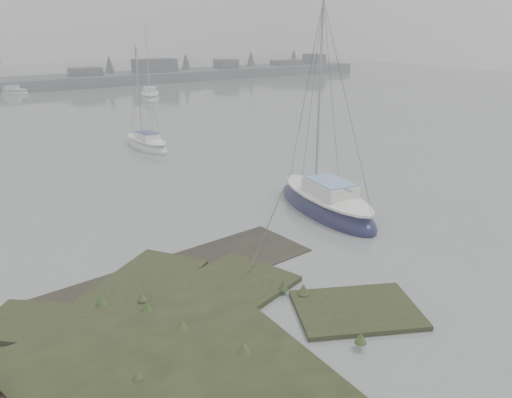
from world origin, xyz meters
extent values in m
plane|color=slate|center=(0.00, 30.00, 0.00)|extent=(160.00, 160.00, 0.00)
cube|color=#4C4F51|center=(26.00, 62.00, 0.60)|extent=(60.00, 8.00, 1.60)
cube|color=#424247|center=(10.00, 61.00, 1.40)|extent=(4.00, 3.00, 2.20)
cube|color=#424247|center=(20.00, 61.00, 1.80)|extent=(6.00, 3.00, 3.00)
cube|color=#424247|center=(32.00, 61.00, 1.55)|extent=(3.00, 3.00, 2.50)
cube|color=#424247|center=(44.00, 61.00, 1.30)|extent=(5.00, 3.00, 2.00)
cube|color=#424247|center=(50.00, 61.00, 1.70)|extent=(3.00, 3.00, 2.80)
cone|color=#384238|center=(14.00, 63.00, 2.20)|extent=(2.00, 2.00, 3.50)
cone|color=#384238|center=(26.00, 63.00, 2.20)|extent=(2.00, 2.00, 3.50)
cone|color=#384238|center=(38.00, 63.00, 2.20)|extent=(2.00, 2.00, 3.50)
cone|color=#384238|center=(47.00, 63.00, 2.20)|extent=(2.00, 2.00, 3.50)
ellipsoid|color=#0F0F34|center=(5.29, 6.39, 0.12)|extent=(3.17, 7.08, 1.66)
ellipsoid|color=silver|center=(5.29, 6.39, 0.78)|extent=(2.60, 6.15, 0.47)
cube|color=silver|center=(5.25, 6.10, 1.19)|extent=(1.77, 2.52, 0.49)
cube|color=#779CC4|center=(5.25, 6.10, 1.46)|extent=(1.65, 2.32, 0.08)
cylinder|color=#939399|center=(5.41, 7.26, 5.03)|extent=(0.11, 0.11, 7.81)
cylinder|color=#939399|center=(5.22, 5.90, 1.46)|extent=(0.46, 2.72, 0.09)
ellipsoid|color=silver|center=(3.20, 22.35, 0.09)|extent=(2.07, 5.25, 1.25)
ellipsoid|color=white|center=(3.20, 22.35, 0.59)|extent=(1.69, 4.57, 0.35)
cube|color=white|center=(3.22, 22.13, 0.90)|extent=(1.23, 1.84, 0.37)
cube|color=navy|center=(3.22, 22.13, 1.10)|extent=(1.15, 1.69, 0.06)
cylinder|color=#939399|center=(3.15, 23.01, 3.78)|extent=(0.08, 0.08, 5.87)
cylinder|color=#939399|center=(3.23, 21.98, 1.10)|extent=(0.22, 2.05, 0.07)
ellipsoid|color=silver|center=(12.39, 44.38, 0.11)|extent=(4.31, 6.58, 1.52)
ellipsoid|color=white|center=(12.39, 44.38, 0.72)|extent=(3.62, 5.68, 0.43)
cube|color=white|center=(12.29, 44.13, 1.09)|extent=(2.07, 2.50, 0.45)
cube|color=#A9ADB4|center=(12.29, 44.13, 1.34)|extent=(1.92, 2.30, 0.07)
cylinder|color=#939399|center=(12.70, 45.13, 4.62)|extent=(0.10, 0.10, 7.17)
cylinder|color=#939399|center=(12.22, 43.97, 1.34)|extent=(1.04, 2.35, 0.08)
ellipsoid|color=#AAAEB3|center=(0.02, 58.13, 0.08)|extent=(4.59, 4.14, 1.14)
ellipsoid|color=white|center=(0.02, 58.13, 0.53)|extent=(3.93, 3.53, 0.32)
cube|color=white|center=(0.18, 58.01, 0.81)|extent=(1.88, 1.79, 0.33)
cube|color=silver|center=(0.18, 58.01, 1.00)|extent=(1.73, 1.65, 0.05)
cylinder|color=#939399|center=(-0.44, 58.51, 3.44)|extent=(0.07, 0.07, 5.34)
cylinder|color=#939399|center=(0.28, 57.92, 1.00)|extent=(1.49, 1.23, 0.06)
camera|label=1|loc=(-8.94, -9.43, 7.93)|focal=35.00mm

